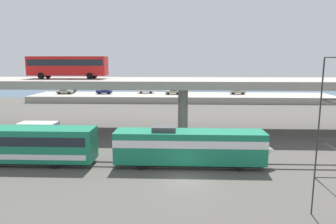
# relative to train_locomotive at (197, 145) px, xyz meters

# --- Properties ---
(ground_plane) EXTENTS (260.00, 260.00, 0.00)m
(ground_plane) POSITION_rel_train_locomotive_xyz_m (-1.28, -4.00, -2.19)
(ground_plane) COLOR #4C4944
(rail_strip_near) EXTENTS (110.00, 0.12, 0.12)m
(rail_strip_near) POSITION_rel_train_locomotive_xyz_m (-1.28, -0.73, -2.13)
(rail_strip_near) COLOR #59544C
(rail_strip_near) RESTS_ON ground_plane
(rail_strip_far) EXTENTS (110.00, 0.12, 0.12)m
(rail_strip_far) POSITION_rel_train_locomotive_xyz_m (-1.28, 0.73, -2.13)
(rail_strip_far) COLOR #59544C
(rail_strip_far) RESTS_ON ground_plane
(train_locomotive) EXTENTS (16.25, 3.04, 4.18)m
(train_locomotive) POSITION_rel_train_locomotive_xyz_m (0.00, 0.00, 0.00)
(train_locomotive) COLOR #197A56
(train_locomotive) RESTS_ON ground_plane
(highway_overpass) EXTENTS (96.00, 10.87, 7.93)m
(highway_overpass) POSITION_rel_train_locomotive_xyz_m (-1.28, 16.00, 5.01)
(highway_overpass) COLOR #9E998E
(highway_overpass) RESTS_ON ground_plane
(transit_bus_on_overpass) EXTENTS (12.00, 2.68, 3.40)m
(transit_bus_on_overpass) POSITION_rel_train_locomotive_xyz_m (-19.05, 16.51, 7.80)
(transit_bus_on_overpass) COLOR red
(transit_bus_on_overpass) RESTS_ON highway_overpass
(service_truck_west) EXTENTS (6.80, 2.46, 3.04)m
(service_truck_west) POSITION_rel_train_locomotive_xyz_m (-18.72, 6.68, -0.56)
(service_truck_west) COLOR navy
(service_truck_west) RESTS_ON ground_plane
(pier_parking_lot) EXTENTS (79.37, 12.71, 1.63)m
(pier_parking_lot) POSITION_rel_train_locomotive_xyz_m (-1.28, 51.00, -1.38)
(pier_parking_lot) COLOR #9E998E
(pier_parking_lot) RESTS_ON ground_plane
(parked_car_0) EXTENTS (4.03, 2.00, 1.50)m
(parked_car_0) POSITION_rel_train_locomotive_xyz_m (-3.63, 51.26, 0.21)
(parked_car_0) COLOR #9E998C
(parked_car_0) RESTS_ON pier_parking_lot
(parked_car_1) EXTENTS (4.38, 1.90, 1.50)m
(parked_car_1) POSITION_rel_train_locomotive_xyz_m (-11.22, 53.81, 0.21)
(parked_car_1) COLOR silver
(parked_car_1) RESTS_ON pier_parking_lot
(parked_car_2) EXTENTS (4.11, 1.94, 1.50)m
(parked_car_2) POSITION_rel_train_locomotive_xyz_m (-22.32, 51.59, 0.21)
(parked_car_2) COLOR navy
(parked_car_2) RESTS_ON pier_parking_lot
(parked_car_3) EXTENTS (4.08, 1.95, 1.50)m
(parked_car_3) POSITION_rel_train_locomotive_xyz_m (13.72, 52.33, 0.21)
(parked_car_3) COLOR #9E998C
(parked_car_3) RESTS_ON pier_parking_lot
(parked_car_4) EXTENTS (4.27, 1.89, 1.50)m
(parked_car_4) POSITION_rel_train_locomotive_xyz_m (-33.07, 53.72, 0.21)
(parked_car_4) COLOR black
(parked_car_4) RESTS_ON pier_parking_lot
(parked_car_5) EXTENTS (4.28, 1.91, 1.50)m
(parked_car_5) POSITION_rel_train_locomotive_xyz_m (-33.08, 51.18, 0.21)
(parked_car_5) COLOR #9E998C
(parked_car_5) RESTS_ON pier_parking_lot
(harbor_water) EXTENTS (140.00, 36.00, 0.01)m
(harbor_water) POSITION_rel_train_locomotive_xyz_m (-1.28, 74.00, -2.19)
(harbor_water) COLOR #385B7A
(harbor_water) RESTS_ON ground_plane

